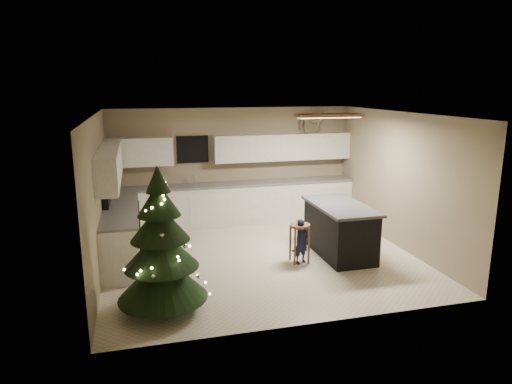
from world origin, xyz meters
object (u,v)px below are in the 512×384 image
bar_stool (300,234)px  rocking_horse (313,121)px  christmas_tree (161,253)px  island (340,229)px  toddler (302,241)px

bar_stool → rocking_horse: rocking_horse is taller
bar_stool → rocking_horse: bearing=65.0°
christmas_tree → rocking_horse: size_ratio=3.05×
island → christmas_tree: christmas_tree is taller
bar_stool → toddler: 0.14m
bar_stool → toddler: (0.01, -0.07, -0.12)m
christmas_tree → toddler: 2.76m
bar_stool → rocking_horse: (1.27, 2.71, 1.76)m
rocking_horse → bar_stool: bearing=168.2°
toddler → island: bearing=-9.2°
bar_stool → christmas_tree: size_ratio=0.34×
bar_stool → rocking_horse: 3.47m
christmas_tree → island: bearing=22.9°
rocking_horse → island: bearing=-176.0°
island → christmas_tree: (-3.31, -1.40, 0.37)m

